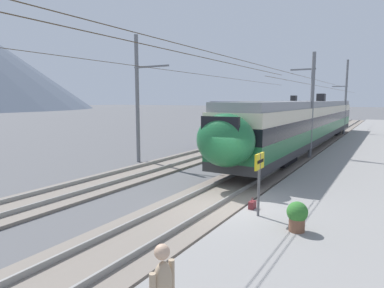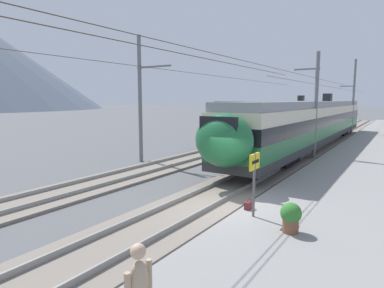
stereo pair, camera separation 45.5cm
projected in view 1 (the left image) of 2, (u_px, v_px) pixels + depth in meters
The scene contains 12 objects.
ground_plane at pixel (228, 211), 11.80m from camera, with size 400.00×400.00×0.00m, color #565659.
platform_slab at pixel (343, 228), 9.83m from camera, with size 120.00×6.12×0.31m, color gray.
track_near at pixel (201, 204), 12.35m from camera, with size 120.00×3.00×0.28m.
track_far at pixel (97, 184), 15.22m from camera, with size 120.00×3.00×0.28m.
train_near_platform at pixel (308, 121), 27.04m from camera, with size 32.93×2.85×4.27m.
train_far_track at pixel (281, 114), 39.79m from camera, with size 34.61×2.89×4.27m.
catenary_mast_mid at pixel (310, 103), 21.69m from camera, with size 46.83×1.63×7.03m.
catenary_mast_east at pixel (345, 97), 36.73m from camera, with size 46.83×1.63×8.36m.
catenary_mast_far_side at pixel (139, 97), 20.53m from camera, with size 46.83×2.58×7.93m.
platform_sign at pixel (259, 170), 10.23m from camera, with size 0.70×0.08×2.01m.
handbag_near_sign at pixel (252, 205), 11.10m from camera, with size 0.32×0.18×0.38m.
potted_plant_platform_edge at pixel (297, 215), 9.14m from camera, with size 0.58×0.58×0.85m.
Camera 1 is at (-10.39, -4.81, 3.95)m, focal length 30.80 mm.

